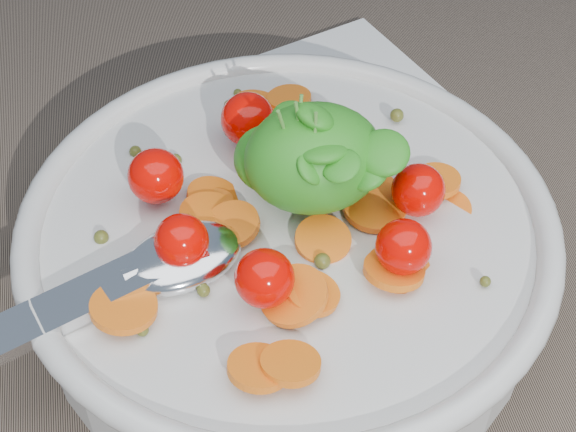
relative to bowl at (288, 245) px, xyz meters
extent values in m
plane|color=#6C5C4D|center=(-0.02, -0.03, -0.03)|extent=(6.00, 6.00, 0.00)
cylinder|color=silver|center=(0.00, 0.00, -0.01)|extent=(0.28, 0.28, 0.05)
torus|color=silver|center=(0.00, 0.00, 0.02)|extent=(0.29, 0.29, 0.01)
cylinder|color=silver|center=(0.00, 0.00, -0.03)|extent=(0.14, 0.14, 0.01)
cylinder|color=brown|center=(0.00, 0.00, -0.01)|extent=(0.25, 0.25, 0.04)
cylinder|color=orange|center=(-0.01, -0.06, 0.03)|extent=(0.05, 0.05, 0.02)
cylinder|color=orange|center=(0.09, 0.01, 0.02)|extent=(0.03, 0.03, 0.01)
cylinder|color=orange|center=(0.09, -0.01, 0.02)|extent=(0.03, 0.04, 0.02)
cylinder|color=orange|center=(0.00, 0.10, 0.02)|extent=(0.04, 0.04, 0.01)
cylinder|color=orange|center=(-0.02, -0.09, 0.03)|extent=(0.03, 0.03, 0.01)
cylinder|color=orange|center=(0.05, -0.04, 0.02)|extent=(0.05, 0.05, 0.01)
cylinder|color=orange|center=(0.04, -0.05, 0.02)|extent=(0.04, 0.04, 0.01)
cylinder|color=orange|center=(-0.04, 0.01, 0.02)|extent=(0.04, 0.04, 0.01)
cylinder|color=orange|center=(-0.03, 0.00, 0.02)|extent=(0.04, 0.04, 0.01)
cylinder|color=orange|center=(-0.04, 0.03, 0.02)|extent=(0.04, 0.04, 0.01)
cylinder|color=orange|center=(0.02, 0.10, 0.02)|extent=(0.03, 0.03, 0.01)
cylinder|color=orange|center=(-0.09, -0.05, 0.03)|extent=(0.04, 0.04, 0.01)
cylinder|color=orange|center=(0.00, -0.06, 0.03)|extent=(0.03, 0.03, 0.01)
cylinder|color=orange|center=(-0.04, 0.02, 0.02)|extent=(0.04, 0.04, 0.01)
cylinder|color=orange|center=(-0.03, -0.09, 0.03)|extent=(0.03, 0.03, 0.01)
cylinder|color=orange|center=(0.01, 0.04, 0.02)|extent=(0.05, 0.05, 0.01)
cylinder|color=orange|center=(-0.06, 0.00, 0.02)|extent=(0.04, 0.04, 0.01)
cylinder|color=orange|center=(0.06, 0.02, 0.02)|extent=(0.05, 0.05, 0.02)
cylinder|color=orange|center=(0.02, 0.02, 0.02)|extent=(0.03, 0.03, 0.01)
cylinder|color=orange|center=(0.05, 0.00, 0.02)|extent=(0.05, 0.05, 0.01)
cylinder|color=orange|center=(0.01, -0.02, 0.02)|extent=(0.04, 0.04, 0.01)
sphere|color=#4E521B|center=(-0.05, 0.06, 0.02)|extent=(0.01, 0.01, 0.01)
sphere|color=#4E521B|center=(-0.02, 0.10, 0.02)|extent=(0.01, 0.01, 0.01)
sphere|color=#4E521B|center=(0.06, 0.04, 0.03)|extent=(0.01, 0.01, 0.01)
sphere|color=#4E521B|center=(-0.08, 0.07, 0.02)|extent=(0.01, 0.01, 0.01)
sphere|color=#4E521B|center=(0.02, 0.04, 0.02)|extent=(0.01, 0.01, 0.01)
sphere|color=#4E521B|center=(0.02, 0.03, 0.02)|extent=(0.01, 0.01, 0.01)
sphere|color=#4E521B|center=(0.01, 0.03, 0.02)|extent=(0.01, 0.01, 0.01)
sphere|color=#4E521B|center=(0.08, 0.07, 0.02)|extent=(0.01, 0.01, 0.01)
sphere|color=#4E521B|center=(-0.10, 0.01, 0.02)|extent=(0.01, 0.01, 0.01)
sphere|color=#4E521B|center=(0.09, -0.06, 0.02)|extent=(0.01, 0.01, 0.01)
sphere|color=#4E521B|center=(0.01, -0.03, 0.02)|extent=(0.01, 0.01, 0.01)
sphere|color=#4E521B|center=(-0.05, -0.04, 0.02)|extent=(0.01, 0.01, 0.01)
sphere|color=#4E521B|center=(0.04, 0.03, 0.02)|extent=(0.01, 0.01, 0.01)
sphere|color=#4E521B|center=(-0.03, -0.05, 0.03)|extent=(0.01, 0.01, 0.01)
sphere|color=#4E521B|center=(-0.08, -0.06, 0.02)|extent=(0.01, 0.01, 0.01)
sphere|color=#4E521B|center=(0.00, -0.05, 0.03)|extent=(0.01, 0.01, 0.01)
sphere|color=#4E521B|center=(-0.01, 0.11, 0.02)|extent=(0.01, 0.01, 0.01)
sphere|color=#4E521B|center=(0.00, -0.05, 0.03)|extent=(0.01, 0.01, 0.01)
sphere|color=#4E521B|center=(0.05, 0.08, 0.02)|extent=(0.01, 0.01, 0.01)
sphere|color=#D60500|center=(0.07, -0.01, 0.04)|extent=(0.03, 0.03, 0.03)
sphere|color=#D60500|center=(0.04, 0.04, 0.04)|extent=(0.03, 0.03, 0.03)
sphere|color=#D60500|center=(-0.01, 0.06, 0.04)|extent=(0.03, 0.03, 0.03)
sphere|color=#D60500|center=(-0.07, 0.03, 0.04)|extent=(0.03, 0.03, 0.03)
sphere|color=#D60500|center=(-0.06, -0.02, 0.04)|extent=(0.03, 0.03, 0.03)
sphere|color=#D60500|center=(-0.02, -0.05, 0.04)|extent=(0.03, 0.03, 0.03)
sphere|color=#D60500|center=(0.05, -0.05, 0.04)|extent=(0.03, 0.03, 0.03)
ellipsoid|color=#2E8F20|center=(0.02, 0.01, 0.05)|extent=(0.07, 0.06, 0.05)
ellipsoid|color=#2E8F20|center=(0.00, 0.02, 0.04)|extent=(0.04, 0.04, 0.03)
ellipsoid|color=#2E8F20|center=(0.02, 0.02, 0.06)|extent=(0.03, 0.02, 0.02)
ellipsoid|color=#2E8F20|center=(0.03, 0.01, 0.06)|extent=(0.02, 0.03, 0.02)
ellipsoid|color=#2E8F20|center=(0.01, 0.02, 0.07)|extent=(0.02, 0.02, 0.02)
ellipsoid|color=#2E8F20|center=(0.02, -0.02, 0.07)|extent=(0.03, 0.03, 0.01)
ellipsoid|color=#2E8F20|center=(0.02, -0.01, 0.07)|extent=(0.03, 0.03, 0.02)
ellipsoid|color=#2E8F20|center=(0.01, 0.01, 0.06)|extent=(0.02, 0.03, 0.01)
ellipsoid|color=#2E8F20|center=(0.01, 0.01, 0.06)|extent=(0.02, 0.02, 0.01)
ellipsoid|color=#2E8F20|center=(0.02, 0.01, 0.06)|extent=(0.03, 0.03, 0.02)
ellipsoid|color=#2E8F20|center=(0.03, 0.02, 0.06)|extent=(0.02, 0.02, 0.02)
ellipsoid|color=#2E8F20|center=(0.01, 0.03, 0.06)|extent=(0.04, 0.04, 0.02)
ellipsoid|color=#2E8F20|center=(0.01, 0.01, 0.07)|extent=(0.03, 0.02, 0.02)
ellipsoid|color=#2E8F20|center=(-0.01, 0.03, 0.05)|extent=(0.04, 0.03, 0.03)
ellipsoid|color=#2E8F20|center=(0.01, 0.01, 0.06)|extent=(0.03, 0.03, 0.02)
ellipsoid|color=#2E8F20|center=(0.01, 0.03, 0.06)|extent=(0.03, 0.03, 0.03)
ellipsoid|color=#2E8F20|center=(0.03, 0.01, 0.07)|extent=(0.03, 0.03, 0.02)
ellipsoid|color=#2E8F20|center=(0.04, -0.01, 0.06)|extent=(0.03, 0.03, 0.02)
ellipsoid|color=#2E8F20|center=(0.02, 0.01, 0.06)|extent=(0.02, 0.02, 0.01)
ellipsoid|color=#2E8F20|center=(0.05, -0.01, 0.07)|extent=(0.03, 0.03, 0.02)
ellipsoid|color=#2E8F20|center=(0.01, 0.00, 0.06)|extent=(0.03, 0.03, 0.03)
ellipsoid|color=#2E8F20|center=(0.00, 0.03, 0.07)|extent=(0.04, 0.03, 0.03)
ellipsoid|color=#2E8F20|center=(0.01, 0.01, 0.06)|extent=(0.02, 0.02, 0.02)
ellipsoid|color=#2E8F20|center=(0.01, -0.01, 0.07)|extent=(0.02, 0.02, 0.02)
ellipsoid|color=#2E8F20|center=(0.05, 0.03, 0.05)|extent=(0.02, 0.02, 0.02)
ellipsoid|color=#2E8F20|center=(0.02, 0.01, 0.08)|extent=(0.03, 0.03, 0.02)
cylinder|color=#4C8C33|center=(0.01, 0.01, 0.07)|extent=(0.01, 0.02, 0.05)
cylinder|color=#4C8C33|center=(0.01, 0.01, 0.07)|extent=(0.01, 0.01, 0.05)
cylinder|color=#4C8C33|center=(0.01, 0.00, 0.07)|extent=(0.00, 0.01, 0.05)
cylinder|color=#4C8C33|center=(0.00, 0.01, 0.07)|extent=(0.01, 0.01, 0.05)
ellipsoid|color=silver|center=(-0.06, -0.02, 0.03)|extent=(0.07, 0.06, 0.02)
cube|color=silver|center=(-0.11, -0.04, 0.02)|extent=(0.12, 0.06, 0.02)
cylinder|color=silver|center=(-0.08, -0.03, 0.03)|extent=(0.03, 0.02, 0.01)
cube|color=white|center=(0.06, 0.16, -0.03)|extent=(0.18, 0.16, 0.01)
camera|label=1|loc=(-0.06, -0.32, 0.36)|focal=55.00mm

